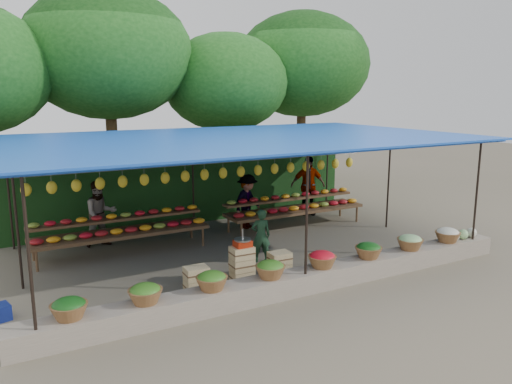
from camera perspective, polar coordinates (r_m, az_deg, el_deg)
ground at (r=12.29m, az=-2.05°, el=-6.88°), size 60.00×60.00×0.00m
stone_curb at (r=9.98m, az=5.16°, el=-10.11°), size 10.60×0.55×0.40m
stall_canopy at (r=11.79m, az=-2.28°, el=5.66°), size 10.80×6.60×2.82m
produce_baskets at (r=9.80m, az=4.70°, el=-8.24°), size 8.98×0.58×0.34m
netting_backdrop at (r=14.79m, az=-7.56°, el=1.16°), size 10.60×0.06×2.50m
tree_row at (r=17.51m, az=-9.87°, el=14.01°), size 16.51×5.50×7.12m
fruit_table_left at (r=12.53m, az=-15.16°, el=-4.02°), size 4.21×0.95×0.93m
fruit_table_right at (r=14.46m, az=4.43°, el=-1.61°), size 4.21×0.95×0.93m
crate_counter at (r=10.30m, az=-1.75°, el=-8.72°), size 2.36×0.35×0.77m
weighing_scale at (r=10.14m, az=-1.54°, el=-5.77°), size 0.35×0.35×0.37m
vendor_seated at (r=11.46m, az=0.56°, el=-5.00°), size 0.51×0.41×1.24m
customer_left at (r=13.13m, az=-17.35°, el=-2.40°), size 0.88×0.72×1.68m
customer_mid at (r=14.22m, az=-0.98°, el=-1.09°), size 1.16×0.94×1.56m
customer_right at (r=15.87m, az=5.94°, el=0.75°), size 1.19×0.79×1.87m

